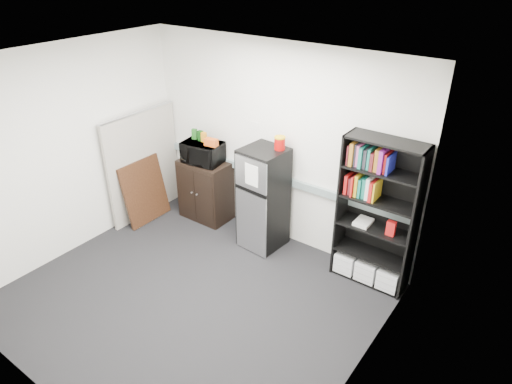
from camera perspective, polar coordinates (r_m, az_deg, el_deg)
floor at (r=5.57m, az=-8.05°, el=-12.97°), size 4.00×4.00×0.00m
wall_back at (r=6.01m, az=2.58°, el=5.82°), size 4.00×0.02×2.70m
wall_right at (r=3.84m, az=13.06°, el=-9.26°), size 0.02×3.50×2.70m
wall_left at (r=6.26m, az=-22.40°, el=4.56°), size 0.02×3.50×2.70m
ceiling at (r=4.31m, az=-10.52°, el=15.17°), size 4.00×3.50×0.02m
electrical_raceway at (r=6.18m, az=2.34°, el=1.88°), size 3.92×0.05×0.10m
wall_note at (r=6.12m, az=-0.16°, el=8.28°), size 0.14×0.00×0.10m
bookshelf at (r=5.45m, az=14.87°, el=-2.86°), size 0.90×0.34×1.85m
cubicle_partition at (r=6.95m, az=-13.84°, el=3.38°), size 0.06×1.30×1.62m
cabinet at (r=6.82m, az=-6.32°, el=0.26°), size 0.73×0.49×0.92m
microwave at (r=6.55m, az=-6.69°, el=4.94°), size 0.60×0.45×0.31m
snack_box_a at (r=6.60m, az=-7.70°, el=7.19°), size 0.08×0.07×0.15m
snack_box_b at (r=6.52m, az=-6.95°, el=6.99°), size 0.07×0.05×0.15m
snack_box_c at (r=6.48m, az=-6.53°, el=6.84°), size 0.08×0.06×0.14m
snack_bag at (r=6.34m, az=-5.62°, el=6.20°), size 0.19×0.12×0.10m
refrigerator at (r=6.04m, az=0.88°, el=-0.85°), size 0.57×0.60×1.41m
coffee_can at (r=5.71m, az=2.99°, el=6.24°), size 0.14×0.14×0.19m
framed_poster at (r=6.92m, az=-13.73°, el=0.12°), size 0.22×0.73×0.93m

